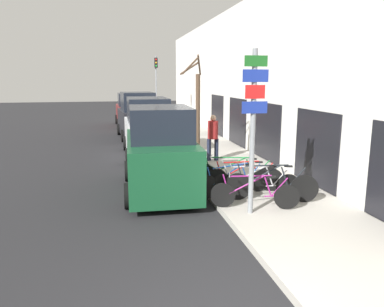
% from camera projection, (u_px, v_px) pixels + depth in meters
% --- Properties ---
extents(ground_plane, '(80.00, 80.00, 0.00)m').
position_uv_depth(ground_plane, '(150.00, 158.00, 15.32)').
color(ground_plane, black).
extents(sidewalk_curb, '(3.20, 32.00, 0.15)m').
position_uv_depth(sidewalk_curb, '(197.00, 143.00, 18.52)').
color(sidewalk_curb, '#ADA89E').
rests_on(sidewalk_curb, ground).
extents(building_facade, '(0.23, 32.00, 6.50)m').
position_uv_depth(building_facade, '(233.00, 78.00, 18.17)').
color(building_facade, silver).
rests_on(building_facade, ground).
extents(signpost, '(0.58, 0.14, 3.68)m').
position_uv_depth(signpost, '(253.00, 125.00, 8.24)').
color(signpost, gray).
rests_on(signpost, sidewalk_curb).
extents(bicycle_0, '(2.02, 0.73, 0.83)m').
position_uv_depth(bicycle_0, '(255.00, 194.00, 8.87)').
color(bicycle_0, black).
rests_on(bicycle_0, sidewalk_curb).
extents(bicycle_1, '(2.25, 0.80, 0.96)m').
position_uv_depth(bicycle_1, '(271.00, 185.00, 9.40)').
color(bicycle_1, black).
rests_on(bicycle_1, sidewalk_curb).
extents(bicycle_2, '(2.24, 0.65, 0.88)m').
position_uv_depth(bicycle_2, '(256.00, 184.00, 9.63)').
color(bicycle_2, black).
rests_on(bicycle_2, sidewalk_curb).
extents(bicycle_3, '(2.15, 0.58, 0.85)m').
position_uv_depth(bicycle_3, '(234.00, 182.00, 9.89)').
color(bicycle_3, black).
rests_on(bicycle_3, sidewalk_curb).
extents(bicycle_4, '(2.11, 0.58, 0.84)m').
position_uv_depth(bicycle_4, '(244.00, 177.00, 10.32)').
color(bicycle_4, black).
rests_on(bicycle_4, sidewalk_curb).
extents(bicycle_5, '(2.24, 1.11, 0.93)m').
position_uv_depth(bicycle_5, '(236.00, 175.00, 10.47)').
color(bicycle_5, black).
rests_on(bicycle_5, sidewalk_curb).
extents(parked_car_0, '(2.16, 4.27, 2.44)m').
position_uv_depth(parked_car_0, '(160.00, 154.00, 10.53)').
color(parked_car_0, '#144728').
rests_on(parked_car_0, ground).
extents(parked_car_1, '(1.96, 4.78, 2.43)m').
position_uv_depth(parked_car_1, '(148.00, 130.00, 15.51)').
color(parked_car_1, silver).
rests_on(parked_car_1, ground).
extents(parked_car_2, '(2.25, 4.21, 2.48)m').
position_uv_depth(parked_car_2, '(138.00, 117.00, 20.42)').
color(parked_car_2, black).
rests_on(parked_car_2, ground).
extents(parked_car_3, '(2.19, 4.41, 2.23)m').
position_uv_depth(parked_car_3, '(131.00, 111.00, 25.58)').
color(parked_car_3, maroon).
rests_on(parked_car_3, ground).
extents(pedestrian_near, '(0.45, 0.38, 1.73)m').
position_uv_depth(pedestrian_near, '(213.00, 134.00, 13.97)').
color(pedestrian_near, '#1E2338').
rests_on(pedestrian_near, sidewalk_curb).
extents(street_tree, '(1.07, 1.94, 3.85)m').
position_uv_depth(street_tree, '(197.00, 113.00, 13.01)').
color(street_tree, '#4C3828').
rests_on(street_tree, sidewalk_curb).
extents(traffic_light, '(0.20, 0.30, 4.50)m').
position_uv_depth(traffic_light, '(156.00, 81.00, 24.44)').
color(traffic_light, gray).
rests_on(traffic_light, sidewalk_curb).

